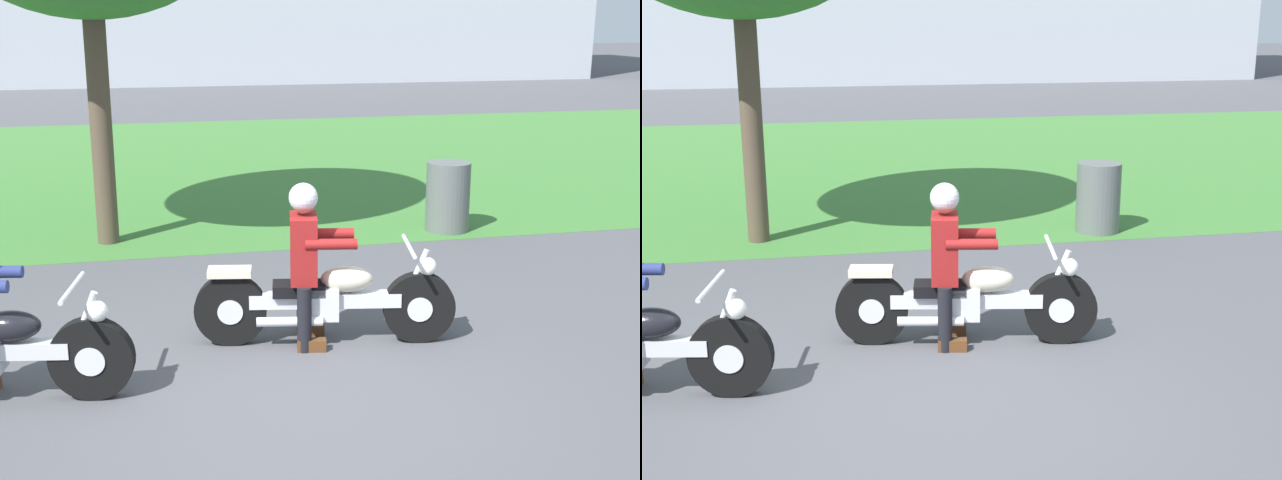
# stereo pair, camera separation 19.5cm
# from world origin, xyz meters

# --- Properties ---
(ground) EXTENTS (120.00, 120.00, 0.00)m
(ground) POSITION_xyz_m (0.00, 0.00, 0.00)
(ground) COLOR #4C4C51
(grass_verge) EXTENTS (60.00, 12.00, 0.01)m
(grass_verge) POSITION_xyz_m (0.00, 9.87, 0.00)
(grass_verge) COLOR #3D7533
(grass_verge) RESTS_ON ground
(motorcycle_lead) EXTENTS (2.18, 0.72, 0.86)m
(motorcycle_lead) POSITION_xyz_m (0.46, 0.99, 0.38)
(motorcycle_lead) COLOR black
(motorcycle_lead) RESTS_ON ground
(rider_lead) EXTENTS (0.60, 0.53, 1.38)m
(rider_lead) POSITION_xyz_m (0.30, 1.02, 0.81)
(rider_lead) COLOR black
(rider_lead) RESTS_ON ground
(trash_can) EXTENTS (0.55, 0.55, 0.88)m
(trash_can) POSITION_xyz_m (2.82, 4.32, 0.44)
(trash_can) COLOR #595E5B
(trash_can) RESTS_ON ground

